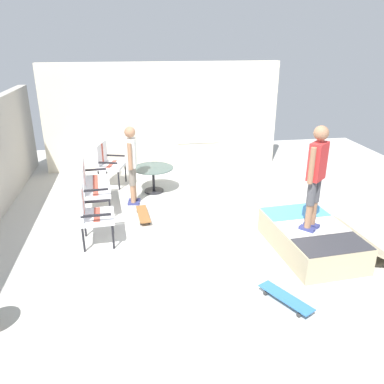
{
  "coord_description": "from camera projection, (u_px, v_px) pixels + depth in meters",
  "views": [
    {
      "loc": [
        -6.13,
        1.32,
        3.26
      ],
      "look_at": [
        0.14,
        0.33,
        0.7
      ],
      "focal_mm": 36.08,
      "sensor_mm": 36.0,
      "label": 1
    }
  ],
  "objects": [
    {
      "name": "ground_plane",
      "position": [
        211.0,
        232.0,
        7.04
      ],
      "size": [
        12.0,
        12.0,
        0.1
      ],
      "primitive_type": "cube",
      "color": "beige"
    },
    {
      "name": "house_facade",
      "position": [
        164.0,
        117.0,
        9.93
      ],
      "size": [
        0.23,
        6.0,
        2.7
      ],
      "color": "beige",
      "rests_on": "ground_plane"
    },
    {
      "name": "skate_ramp",
      "position": [
        312.0,
        238.0,
        6.26
      ],
      "size": [
        1.85,
        1.8,
        0.44
      ],
      "color": "tan",
      "rests_on": "ground_plane"
    },
    {
      "name": "patio_bench",
      "position": [
        89.0,
        181.0,
        7.62
      ],
      "size": [
        1.29,
        0.65,
        1.02
      ],
      "color": "black",
      "rests_on": "ground_plane"
    },
    {
      "name": "patio_chair_near_house",
      "position": [
        107.0,
        160.0,
        8.91
      ],
      "size": [
        0.75,
        0.7,
        1.02
      ],
      "color": "black",
      "rests_on": "ground_plane"
    },
    {
      "name": "patio_chair_by_wall",
      "position": [
        89.0,
        210.0,
        6.34
      ],
      "size": [
        0.65,
        0.58,
        1.02
      ],
      "color": "black",
      "rests_on": "ground_plane"
    },
    {
      "name": "patio_table",
      "position": [
        153.0,
        175.0,
        8.6
      ],
      "size": [
        0.9,
        0.9,
        0.57
      ],
      "color": "black",
      "rests_on": "ground_plane"
    },
    {
      "name": "person_watching",
      "position": [
        132.0,
        160.0,
        7.8
      ],
      "size": [
        0.48,
        0.28,
        1.62
      ],
      "color": "navy",
      "rests_on": "ground_plane"
    },
    {
      "name": "person_skater",
      "position": [
        316.0,
        171.0,
        5.75
      ],
      "size": [
        0.36,
        0.38,
        1.64
      ],
      "color": "navy",
      "rests_on": "skate_ramp"
    },
    {
      "name": "skateboard_by_bench",
      "position": [
        143.0,
        214.0,
        7.43
      ],
      "size": [
        0.81,
        0.26,
        0.1
      ],
      "color": "brown",
      "rests_on": "ground_plane"
    },
    {
      "name": "skateboard_spare",
      "position": [
        286.0,
        298.0,
        5.05
      ],
      "size": [
        0.8,
        0.56,
        0.1
      ],
      "color": "#3372B2",
      "rests_on": "ground_plane"
    }
  ]
}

